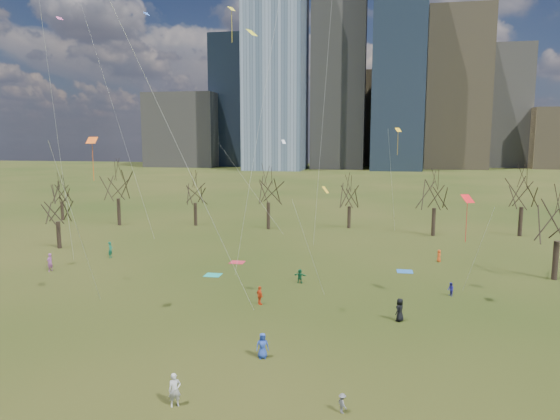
% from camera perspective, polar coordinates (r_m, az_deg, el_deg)
% --- Properties ---
extents(ground, '(500.00, 500.00, 0.00)m').
position_cam_1_polar(ground, '(36.72, -3.52, -13.52)').
color(ground, black).
rests_on(ground, ground).
extents(downtown_skyline, '(212.50, 78.00, 118.00)m').
position_cam_1_polar(downtown_skyline, '(245.32, 8.20, 13.96)').
color(downtown_skyline, slate).
rests_on(downtown_skyline, ground).
extents(bare_tree_row, '(113.04, 29.80, 9.50)m').
position_cam_1_polar(bare_tree_row, '(71.22, 3.65, 2.10)').
color(bare_tree_row, black).
rests_on(bare_tree_row, ground).
extents(blanket_teal, '(1.60, 1.50, 0.03)m').
position_cam_1_polar(blanket_teal, '(50.89, -7.68, -7.38)').
color(blanket_teal, teal).
rests_on(blanket_teal, ground).
extents(blanket_navy, '(1.60, 1.50, 0.03)m').
position_cam_1_polar(blanket_navy, '(53.37, 14.07, -6.82)').
color(blanket_navy, '#255EAF').
rests_on(blanket_navy, ground).
extents(blanket_crimson, '(1.60, 1.50, 0.03)m').
position_cam_1_polar(blanket_crimson, '(55.71, -4.92, -5.97)').
color(blanket_crimson, '#BC2538').
rests_on(blanket_crimson, ground).
extents(person_0, '(0.91, 0.73, 1.61)m').
position_cam_1_polar(person_0, '(32.10, -2.02, -15.24)').
color(person_0, '#2848B1').
rests_on(person_0, ground).
extents(person_1, '(0.76, 0.69, 1.74)m').
position_cam_1_polar(person_1, '(27.49, -11.94, -19.48)').
color(person_1, silver).
rests_on(person_1, ground).
extents(person_3, '(0.69, 0.75, 1.01)m').
position_cam_1_polar(person_3, '(26.75, 7.13, -21.06)').
color(person_3, slate).
rests_on(person_3, ground).
extents(person_4, '(0.88, 0.94, 1.55)m').
position_cam_1_polar(person_4, '(41.62, -2.33, -9.74)').
color(person_4, '#FC4F1C').
rests_on(person_4, ground).
extents(person_5, '(1.31, 0.58, 1.36)m').
position_cam_1_polar(person_5, '(47.69, 2.28, -7.54)').
color(person_5, '#16653C').
rests_on(person_5, ground).
extents(person_6, '(0.93, 1.03, 1.76)m').
position_cam_1_polar(person_6, '(39.03, 13.53, -11.04)').
color(person_6, black).
rests_on(person_6, ground).
extents(person_7, '(0.53, 0.73, 1.87)m').
position_cam_1_polar(person_7, '(56.98, -24.82, -5.43)').
color(person_7, '#A4529C').
rests_on(person_7, ground).
extents(person_8, '(0.61, 0.70, 1.22)m').
position_cam_1_polar(person_8, '(46.20, 18.93, -8.59)').
color(person_8, '#242297').
rests_on(person_8, ground).
extents(person_12, '(0.49, 0.70, 1.37)m').
position_cam_1_polar(person_12, '(58.40, 17.71, -5.00)').
color(person_12, '#EC541A').
rests_on(person_12, ground).
extents(person_13, '(0.54, 0.74, 1.86)m').
position_cam_1_polar(person_13, '(60.74, -18.81, -4.32)').
color(person_13, '#17694B').
rests_on(person_13, ground).
extents(kites_airborne, '(69.53, 44.67, 32.77)m').
position_cam_1_polar(kites_airborne, '(45.79, 3.77, 8.41)').
color(kites_airborne, '#FF6015').
rests_on(kites_airborne, ground).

